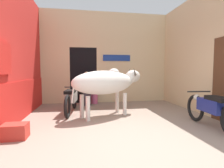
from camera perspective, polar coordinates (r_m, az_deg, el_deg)
ground_plane at (r=3.27m, az=8.34°, el=-18.35°), size 30.00×30.00×0.00m
wall_left_shopfront at (r=5.20m, az=-28.42°, el=9.04°), size 0.25×4.09×3.59m
wall_back_with_doorway at (r=7.24m, az=-4.56°, el=6.62°), size 5.01×0.93×3.59m
wall_right_with_door at (r=6.04m, az=26.58°, el=8.66°), size 0.22×4.09×3.59m
cow at (r=4.86m, az=-1.64°, el=0.52°), size 2.24×1.39×1.36m
motorcycle_near at (r=4.39m, az=29.74°, el=-7.06°), size 0.58×1.88×0.78m
motorcycle_far at (r=5.39m, az=-13.16°, el=-4.74°), size 0.58×1.88×0.75m
shopkeeper_seated at (r=6.53m, az=-8.24°, el=-1.14°), size 0.42×0.33×1.24m
plastic_stool at (r=6.80m, az=-5.78°, el=-4.34°), size 0.36×0.36×0.46m
crate at (r=3.80m, az=-29.13°, el=-13.35°), size 0.44×0.32×0.28m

